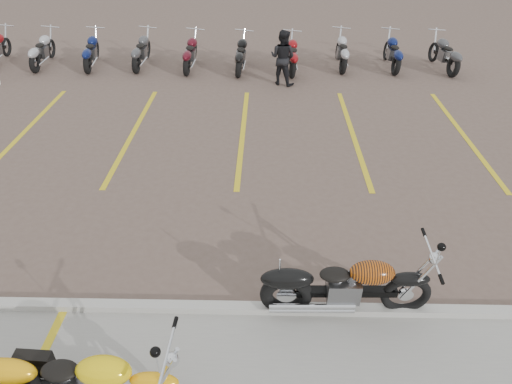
% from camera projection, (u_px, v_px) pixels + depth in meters
% --- Properties ---
extents(ground, '(100.00, 100.00, 0.00)m').
position_uv_depth(ground, '(233.00, 229.00, 8.87)').
color(ground, brown).
rests_on(ground, ground).
extents(curb, '(60.00, 0.18, 0.12)m').
position_uv_depth(curb, '(224.00, 308.00, 7.14)').
color(curb, '#ADAAA3').
rests_on(curb, ground).
extents(parking_stripes, '(38.00, 5.50, 0.01)m').
position_uv_depth(parking_stripes, '(243.00, 133.00, 12.26)').
color(parking_stripes, gold).
rests_on(parking_stripes, ground).
extents(yellow_cruiser, '(2.38, 0.38, 0.98)m').
position_uv_depth(yellow_cruiser, '(78.00, 384.00, 5.57)').
color(yellow_cruiser, black).
rests_on(yellow_cruiser, ground).
extents(flame_cruiser, '(2.39, 0.36, 0.98)m').
position_uv_depth(flame_cruiser, '(342.00, 286.00, 6.91)').
color(flame_cruiser, black).
rests_on(flame_cruiser, ground).
extents(person_b, '(0.98, 0.91, 1.63)m').
position_uv_depth(person_b, '(283.00, 58.00, 14.81)').
color(person_b, black).
rests_on(person_b, ground).
extents(bg_bike_row, '(17.26, 2.04, 1.10)m').
position_uv_depth(bg_bike_row, '(190.00, 51.00, 16.32)').
color(bg_bike_row, black).
rests_on(bg_bike_row, ground).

